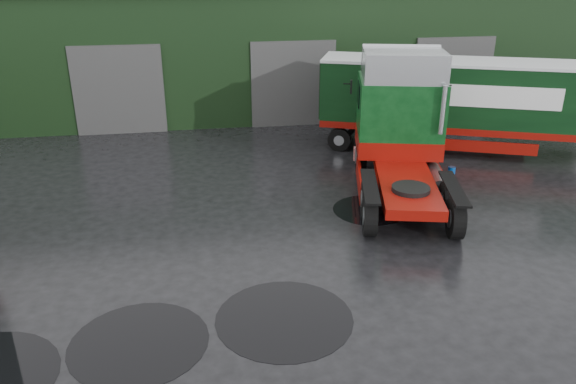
% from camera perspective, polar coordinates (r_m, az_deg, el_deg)
% --- Properties ---
extents(ground, '(100.00, 100.00, 0.00)m').
position_cam_1_polar(ground, '(14.47, 2.44, -8.76)').
color(ground, black).
extents(warehouse, '(32.40, 12.40, 6.30)m').
position_cam_1_polar(warehouse, '(32.68, -1.37, 15.04)').
color(warehouse, black).
rests_on(warehouse, ground).
extents(hero_tractor, '(4.90, 8.12, 4.71)m').
position_cam_1_polar(hero_tractor, '(18.48, 11.93, 5.92)').
color(hero_tractor, '#0B3B15').
rests_on(hero_tractor, ground).
extents(lorry_right, '(14.37, 7.71, 3.81)m').
position_cam_1_polar(lorry_right, '(24.26, 16.94, 8.31)').
color(lorry_right, silver).
rests_on(lorry_right, ground).
extents(wash_bucket, '(0.33, 0.33, 0.26)m').
position_cam_1_polar(wash_bucket, '(22.05, 16.28, 2.13)').
color(wash_bucket, '#073D97').
rests_on(wash_bucket, ground).
extents(tree_back_a, '(4.40, 4.40, 9.50)m').
position_cam_1_polar(tree_back_a, '(42.27, -14.89, 18.27)').
color(tree_back_a, black).
rests_on(tree_back_a, ground).
extents(tree_back_b, '(4.40, 4.40, 7.50)m').
position_cam_1_polar(tree_back_b, '(44.07, 7.48, 17.65)').
color(tree_back_b, black).
rests_on(tree_back_b, ground).
extents(puddle_0, '(3.14, 3.14, 0.01)m').
position_cam_1_polar(puddle_0, '(13.02, -0.38, -12.72)').
color(puddle_0, black).
rests_on(puddle_0, ground).
extents(puddle_1, '(2.38, 2.38, 0.01)m').
position_cam_1_polar(puddle_1, '(18.34, 8.29, -1.80)').
color(puddle_1, black).
rests_on(puddle_1, ground).
extents(puddle_4, '(2.96, 2.96, 0.01)m').
position_cam_1_polar(puddle_4, '(12.73, -14.89, -14.56)').
color(puddle_4, black).
rests_on(puddle_4, ground).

